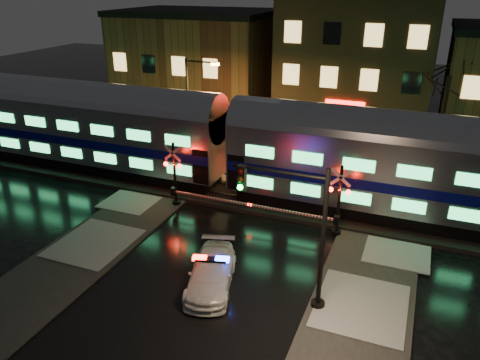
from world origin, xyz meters
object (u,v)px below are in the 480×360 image
at_px(traffic_light, 298,234).
at_px(streetlight, 191,104).
at_px(crossing_signal_left, 180,182).
at_px(crossing_signal_right, 331,207).
at_px(police_car, 211,273).

xyz_separation_m(traffic_light, streetlight, (-11.04, 12.67, 1.01)).
xyz_separation_m(crossing_signal_left, streetlight, (-2.61, 6.70, 2.64)).
bearing_deg(crossing_signal_right, police_car, -121.41).
bearing_deg(traffic_light, crossing_signal_right, 85.61).
distance_m(crossing_signal_left, traffic_light, 10.45).
relative_size(crossing_signal_right, crossing_signal_left, 1.00).
height_order(traffic_light, streetlight, streetlight).
relative_size(crossing_signal_left, traffic_light, 0.90).
height_order(police_car, crossing_signal_left, crossing_signal_left).
bearing_deg(police_car, streetlight, 104.25).
bearing_deg(streetlight, crossing_signal_left, -68.69).
relative_size(crossing_signal_right, traffic_light, 0.90).
xyz_separation_m(police_car, crossing_signal_right, (3.76, 6.16, 0.94)).
bearing_deg(police_car, crossing_signal_left, 112.24).
relative_size(police_car, traffic_light, 0.79).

